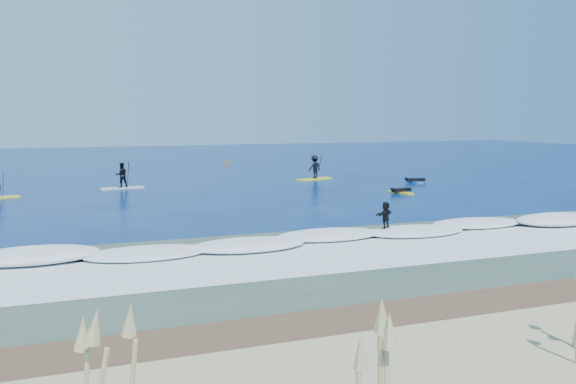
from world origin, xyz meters
name	(u,v)px	position (x,y,z in m)	size (l,w,h in m)	color
ground	(305,206)	(0.00, 0.00, 0.00)	(160.00, 160.00, 0.00)	#04154C
shallow_water	(447,252)	(0.00, -14.00, 0.01)	(90.00, 13.00, 0.01)	#354839
breaking_wave	(394,235)	(0.00, -10.00, 0.00)	(40.00, 6.00, 0.30)	white
whitewater	(432,247)	(0.00, -13.00, 0.00)	(34.00, 5.00, 0.02)	silver
sup_paddler_center	(122,177)	(-8.85, 13.24, 0.83)	(3.22, 1.19, 2.21)	silver
sup_paddler_right	(315,169)	(7.02, 14.21, 0.92)	(3.43, 1.93, 2.35)	yellow
prone_paddler_near	(400,191)	(8.61, 3.32, 0.15)	(1.72, 2.22, 0.45)	yellow
prone_paddler_far	(415,181)	(13.45, 9.01, 0.15)	(1.72, 2.22, 0.45)	blue
wave_surfer	(386,217)	(-0.23, -9.67, 0.75)	(1.85, 1.19, 1.30)	white
marker_buoy	(227,162)	(4.61, 31.81, 0.31)	(0.30, 0.30, 0.71)	#EC5515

